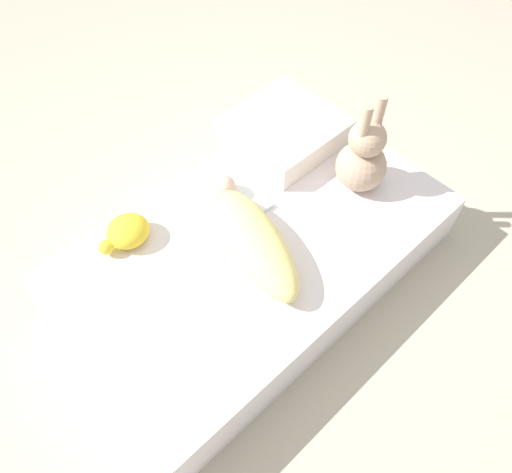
{
  "coord_description": "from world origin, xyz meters",
  "views": [
    {
      "loc": [
        0.69,
        0.74,
        1.6
      ],
      "look_at": [
        0.02,
        0.03,
        0.26
      ],
      "focal_mm": 35.0,
      "sensor_mm": 36.0,
      "label": 1
    }
  ],
  "objects_px": {
    "swaddled_baby": "(253,237)",
    "bunny_plush": "(363,158)",
    "pillow": "(284,130)",
    "turtle_plush": "(127,232)"
  },
  "relations": [
    {
      "from": "pillow",
      "to": "bunny_plush",
      "type": "relative_size",
      "value": 1.02
    },
    {
      "from": "bunny_plush",
      "to": "turtle_plush",
      "type": "bearing_deg",
      "value": -25.42
    },
    {
      "from": "swaddled_baby",
      "to": "turtle_plush",
      "type": "xyz_separation_m",
      "value": [
        0.29,
        -0.32,
        -0.02
      ]
    },
    {
      "from": "swaddled_baby",
      "to": "pillow",
      "type": "relative_size",
      "value": 1.46
    },
    {
      "from": "bunny_plush",
      "to": "swaddled_baby",
      "type": "bearing_deg",
      "value": -6.0
    },
    {
      "from": "swaddled_baby",
      "to": "pillow",
      "type": "xyz_separation_m",
      "value": [
        -0.45,
        -0.3,
        -0.01
      ]
    },
    {
      "from": "bunny_plush",
      "to": "turtle_plush",
      "type": "xyz_separation_m",
      "value": [
        0.77,
        -0.37,
        -0.09
      ]
    },
    {
      "from": "bunny_plush",
      "to": "pillow",
      "type": "bearing_deg",
      "value": -84.25
    },
    {
      "from": "swaddled_baby",
      "to": "bunny_plush",
      "type": "bearing_deg",
      "value": -79.58
    },
    {
      "from": "pillow",
      "to": "turtle_plush",
      "type": "bearing_deg",
      "value": -1.11
    }
  ]
}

